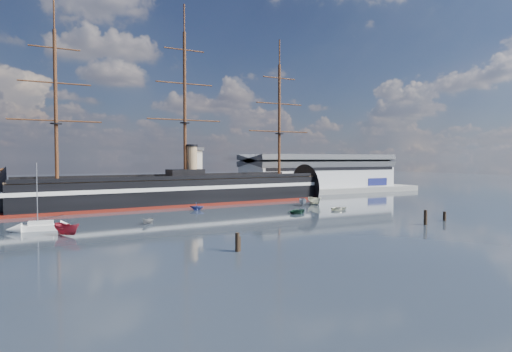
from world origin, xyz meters
name	(u,v)px	position (x,y,z in m)	size (l,w,h in m)	color
ground	(227,211)	(0.00, 40.00, 0.00)	(600.00, 600.00, 0.00)	black
quay	(211,198)	(10.00, 76.00, 0.00)	(180.00, 18.00, 2.00)	slate
warehouse	(319,172)	(58.00, 80.00, 7.98)	(63.00, 21.00, 11.60)	#B7BABC
quay_tower	(194,170)	(3.00, 73.00, 9.75)	(5.00, 5.00, 15.00)	silver
warship	(173,191)	(-8.24, 60.00, 4.04)	(113.34, 21.60, 53.94)	black
sailboat	(41,226)	(-42.98, 28.67, 0.80)	(8.14, 3.39, 12.63)	silver
motorboat_a	(67,236)	(-39.10, 20.41, 0.00)	(6.99, 2.56, 2.80)	#A32333
motorboat_b	(299,213)	(13.35, 27.27, 0.00)	(3.44, 1.38, 1.61)	#153926
motorboat_c	(303,206)	(23.93, 41.03, 0.00)	(6.43, 2.36, 2.57)	slate
motorboat_d	(197,210)	(-6.35, 45.18, 0.00)	(5.78, 2.50, 2.12)	navy
motorboat_e	(340,210)	(26.53, 27.77, 0.00)	(3.09, 1.24, 1.44)	#EAEACE
motorboat_f	(315,205)	(28.45, 41.48, 0.00)	(7.04, 2.58, 2.82)	beige
motorboat_g	(148,224)	(-23.43, 27.38, 0.00)	(3.57, 1.31, 1.43)	slate
piling_near_left	(237,251)	(-18.41, -4.67, 0.00)	(0.64, 0.64, 3.41)	black
piling_near_right	(425,225)	(25.77, -0.05, 0.00)	(0.64, 0.64, 3.71)	black
piling_far_right	(444,221)	(34.07, 1.99, 0.00)	(0.64, 0.64, 2.68)	black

